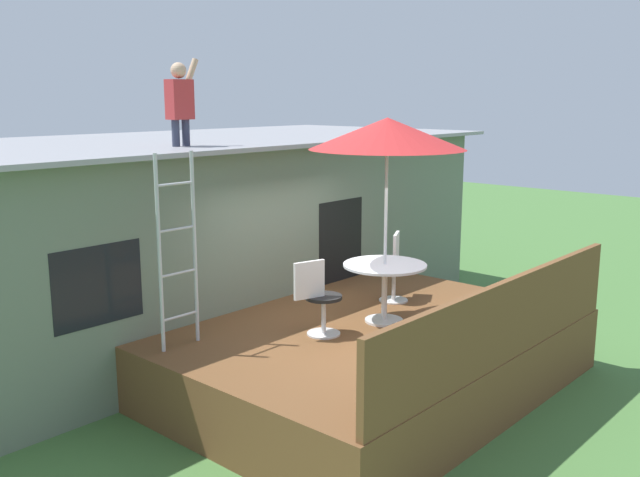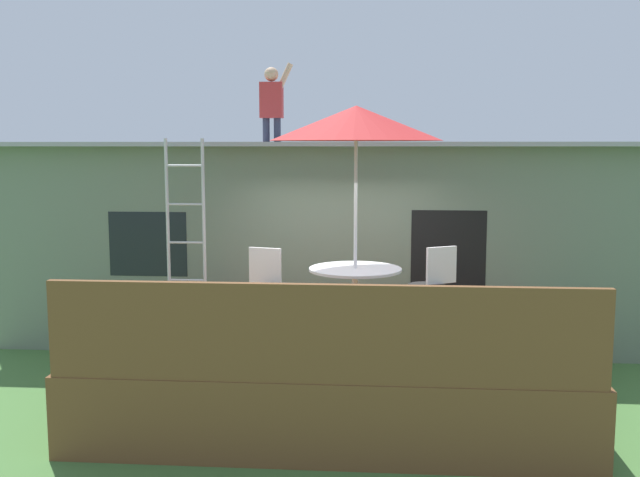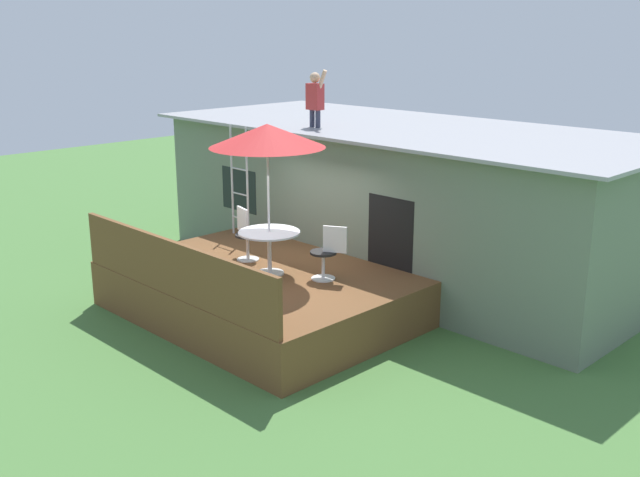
{
  "view_description": "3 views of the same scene",
  "coord_description": "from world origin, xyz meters",
  "px_view_note": "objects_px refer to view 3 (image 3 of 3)",
  "views": [
    {
      "loc": [
        -6.67,
        -5.19,
        3.58
      ],
      "look_at": [
        0.38,
        1.09,
        1.68
      ],
      "focal_mm": 39.67,
      "sensor_mm": 36.0,
      "label": 1
    },
    {
      "loc": [
        0.48,
        -8.11,
        2.9
      ],
      "look_at": [
        -0.22,
        0.61,
        1.78
      ],
      "focal_mm": 40.57,
      "sensor_mm": 36.0,
      "label": 2
    },
    {
      "loc": [
        9.32,
        -7.96,
        4.82
      ],
      "look_at": [
        0.64,
        0.68,
        1.34
      ],
      "focal_mm": 41.71,
      "sensor_mm": 36.0,
      "label": 3
    }
  ],
  "objects_px": {
    "patio_table": "(269,241)",
    "patio_umbrella": "(267,136)",
    "patio_chair_right": "(327,253)",
    "step_ladder": "(240,182)",
    "person_figure": "(315,96)",
    "patio_chair_left": "(246,234)"
  },
  "relations": [
    {
      "from": "patio_table",
      "to": "patio_umbrella",
      "type": "relative_size",
      "value": 0.41
    },
    {
      "from": "patio_table",
      "to": "patio_chair_right",
      "type": "bearing_deg",
      "value": 28.69
    },
    {
      "from": "patio_chair_right",
      "to": "patio_table",
      "type": "bearing_deg",
      "value": 0.0
    },
    {
      "from": "patio_table",
      "to": "patio_umbrella",
      "type": "distance_m",
      "value": 1.76
    },
    {
      "from": "step_ladder",
      "to": "person_figure",
      "type": "relative_size",
      "value": 1.98
    },
    {
      "from": "patio_umbrella",
      "to": "step_ladder",
      "type": "height_order",
      "value": "patio_umbrella"
    },
    {
      "from": "patio_chair_left",
      "to": "patio_chair_right",
      "type": "relative_size",
      "value": 1.0
    },
    {
      "from": "patio_chair_left",
      "to": "patio_umbrella",
      "type": "bearing_deg",
      "value": 0.0
    },
    {
      "from": "patio_umbrella",
      "to": "patio_chair_left",
      "type": "xyz_separation_m",
      "value": [
        -0.94,
        0.26,
        -1.89
      ]
    },
    {
      "from": "patio_chair_right",
      "to": "step_ladder",
      "type": "bearing_deg",
      "value": -41.38
    },
    {
      "from": "patio_umbrella",
      "to": "patio_chair_right",
      "type": "xyz_separation_m",
      "value": [
        0.89,
        0.49,
        -1.89
      ]
    },
    {
      "from": "patio_table",
      "to": "patio_chair_right",
      "type": "distance_m",
      "value": 1.02
    },
    {
      "from": "patio_chair_left",
      "to": "patio_chair_right",
      "type": "height_order",
      "value": "same"
    },
    {
      "from": "patio_table",
      "to": "person_figure",
      "type": "xyz_separation_m",
      "value": [
        -1.26,
        2.33,
        2.18
      ]
    },
    {
      "from": "step_ladder",
      "to": "patio_chair_left",
      "type": "relative_size",
      "value": 2.39
    },
    {
      "from": "patio_table",
      "to": "person_figure",
      "type": "distance_m",
      "value": 3.43
    },
    {
      "from": "patio_umbrella",
      "to": "patio_chair_left",
      "type": "bearing_deg",
      "value": 164.48
    },
    {
      "from": "step_ladder",
      "to": "person_figure",
      "type": "distance_m",
      "value": 2.24
    },
    {
      "from": "step_ladder",
      "to": "person_figure",
      "type": "bearing_deg",
      "value": 49.15
    },
    {
      "from": "patio_umbrella",
      "to": "step_ladder",
      "type": "bearing_deg",
      "value": 151.99
    },
    {
      "from": "patio_umbrella",
      "to": "patio_chair_left",
      "type": "relative_size",
      "value": 2.76
    },
    {
      "from": "person_figure",
      "to": "patio_chair_left",
      "type": "distance_m",
      "value": 3.12
    }
  ]
}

